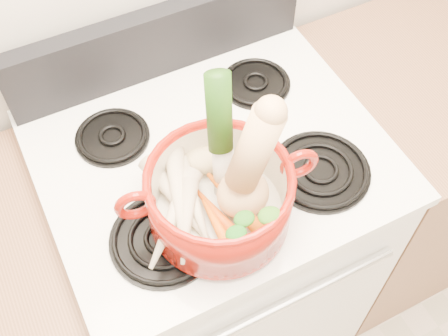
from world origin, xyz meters
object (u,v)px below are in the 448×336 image
stove_body (215,249)px  leek (223,140)px  dutch_oven (219,198)px  squash (244,168)px

stove_body → leek: 0.71m
dutch_oven → stove_body: bearing=78.8°
dutch_oven → leek: size_ratio=0.92×
dutch_oven → leek: bearing=64.9°
stove_body → squash: squash is taller
dutch_oven → leek: 0.13m
stove_body → squash: bearing=-96.6°
stove_body → leek: size_ratio=2.93×
leek → stove_body: bearing=91.7°
stove_body → dutch_oven: bearing=-111.2°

